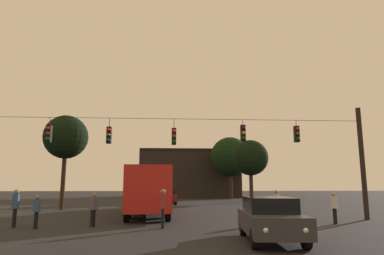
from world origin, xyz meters
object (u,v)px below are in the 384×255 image
Objects in this scene: car_near_right at (270,218)px; pedestrian_near_bus at (277,204)px; pedestrian_crossing_left at (37,210)px; pedestrian_crossing_right at (163,206)px; tree_behind_building at (250,158)px; car_far_left at (166,196)px; tree_right_far at (66,137)px; pedestrian_far_side at (15,206)px; pedestrian_crossing_center at (334,206)px; pedestrian_trailing at (93,207)px; city_bus at (148,186)px; tree_left_silhouette at (230,157)px.

car_near_right is 2.64× the size of pedestrian_near_bus.
pedestrian_crossing_right is at bearing -2.79° from pedestrian_crossing_left.
pedestrian_crossing_right is at bearing -112.71° from tree_behind_building.
tree_right_far is (-8.33, -7.09, 5.06)m from car_far_left.
pedestrian_crossing_left is at bearing -77.57° from tree_right_far.
car_near_right is at bearing -23.00° from pedestrian_far_side.
car_far_left is 2.52× the size of pedestrian_crossing_right.
pedestrian_crossing_center is 0.20× the size of tree_right_far.
pedestrian_trailing is (-3.35, 0.85, -0.12)m from pedestrian_crossing_right.
car_near_right is 2.54× the size of pedestrian_far_side.
pedestrian_far_side is at bearing 173.89° from pedestrian_crossing_right.
pedestrian_near_bus is at bearing -36.72° from city_bus.
tree_right_far is at bearing -139.58° from car_far_left.
tree_right_far is (-8.44, 12.37, 4.85)m from pedestrian_crossing_right.
city_bus is 9.84m from tree_right_far.
pedestrian_crossing_center is at bearing 3.58° from pedestrian_crossing_left.
tree_behind_building is at bearing 53.38° from pedestrian_far_side.
city_bus is at bearing 47.65° from pedestrian_far_side.
car_far_left is 2.95× the size of pedestrian_crossing_left.
car_far_left is (-3.97, 23.31, 0.00)m from car_near_right.
tree_left_silhouette is at bearing 48.44° from tree_right_far.
city_bus is 6.99× the size of pedestrian_trailing.
tree_right_far is at bearing 127.19° from car_near_right.
tree_behind_building is (3.75, 21.30, 4.13)m from pedestrian_near_bus.
car_far_left is 2.84× the size of pedestrian_crossing_center.
tree_behind_building is (10.84, 16.01, 3.22)m from city_bus.
car_near_right is 2.51× the size of pedestrian_crossing_right.
pedestrian_crossing_left is 0.86× the size of pedestrian_far_side.
car_far_left is 12.05m from tree_right_far.
tree_left_silhouette reaches higher than pedestrian_near_bus.
city_bus is 6.62× the size of pedestrian_near_bus.
pedestrian_crossing_right reaches higher than pedestrian_far_side.
city_bus is at bearing -94.98° from car_far_left.
pedestrian_crossing_left is at bearing -106.45° from car_far_left.
pedestrian_crossing_right reaches higher than pedestrian_crossing_center.
pedestrian_crossing_right is at bearing -6.11° from pedestrian_far_side.
car_near_right is 2.79× the size of pedestrian_trailing.
pedestrian_trailing is at bearing -99.87° from car_far_left.
car_near_right is 10.48m from pedestrian_crossing_left.
pedestrian_far_side reaches higher than car_far_left.
pedestrian_crossing_center is 0.99× the size of pedestrian_trailing.
city_bus is 1.45× the size of tree_right_far.
pedestrian_near_bus is 0.96× the size of pedestrian_far_side.
pedestrian_far_side is at bearing -82.64° from tree_right_far.
tree_left_silhouette reaches higher than city_bus.
car_near_right is 0.51× the size of tree_left_silhouette.
pedestrian_near_bus is at bearing 5.62° from pedestrian_trailing.
pedestrian_far_side is (-6.93, 0.74, -0.01)m from pedestrian_crossing_right.
car_far_left is 20.00m from pedestrian_crossing_left.
pedestrian_crossing_left is at bearing -176.42° from pedestrian_crossing_center.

